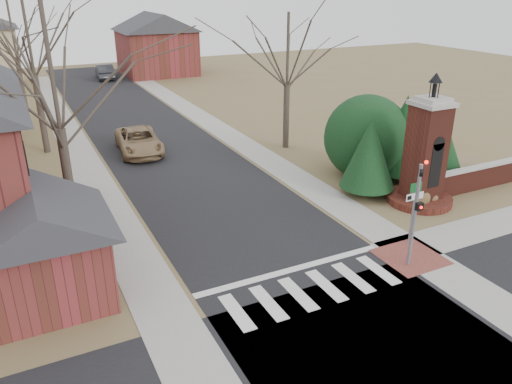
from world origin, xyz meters
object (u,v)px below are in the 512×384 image
traffic_signal_pole (416,205)px  brick_gate_monument (424,162)px  sign_post (414,201)px  pickup_truck (139,141)px  distant_car (105,72)px

traffic_signal_pole → brick_gate_monument: bearing=43.2°
traffic_signal_pole → brick_gate_monument: size_ratio=0.69×
sign_post → pickup_truck: bearing=112.6°
pickup_truck → distant_car: bearing=88.6°
traffic_signal_pole → pickup_truck: (-5.90, 18.67, -1.82)m
brick_gate_monument → pickup_truck: size_ratio=1.17×
brick_gate_monument → traffic_signal_pole: bearing=-136.8°
traffic_signal_pole → brick_gate_monument: 6.47m
sign_post → pickup_truck: size_ratio=0.50×
traffic_signal_pole → distant_car: traffic_signal_pole is taller
sign_post → brick_gate_monument: (3.41, 3.01, 0.22)m
traffic_signal_pole → pickup_truck: bearing=107.5°
sign_post → pickup_truck: 18.73m
traffic_signal_pole → sign_post: (1.29, 1.41, -0.64)m
brick_gate_monument → distant_car: 43.13m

